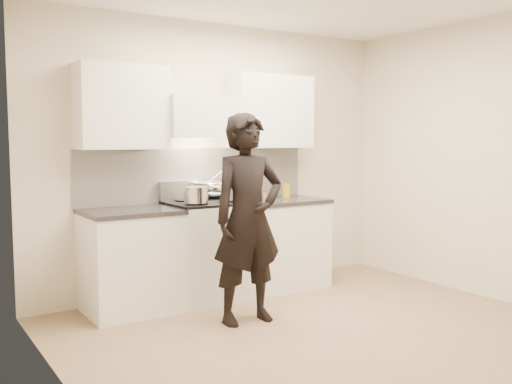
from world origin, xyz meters
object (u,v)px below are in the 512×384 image
at_px(stove, 209,250).
at_px(counter_right, 279,243).
at_px(wok, 212,187).
at_px(utensil_crock, 244,190).
at_px(person, 248,219).

height_order(stove, counter_right, stove).
bearing_deg(counter_right, wok, 168.43).
xyz_separation_m(wok, utensil_crock, (0.42, 0.09, -0.06)).
bearing_deg(person, counter_right, 44.60).
height_order(stove, person, person).
height_order(wok, utensil_crock, wok).
bearing_deg(utensil_crock, person, -119.99).
bearing_deg(utensil_crock, counter_right, -39.72).
relative_size(stove, wok, 2.09).
relative_size(stove, person, 0.55).
bearing_deg(stove, person, -93.98).
distance_m(counter_right, person, 1.27).
bearing_deg(wok, utensil_crock, 12.12).
distance_m(stove, utensil_crock, 0.80).
height_order(counter_right, wok, wok).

